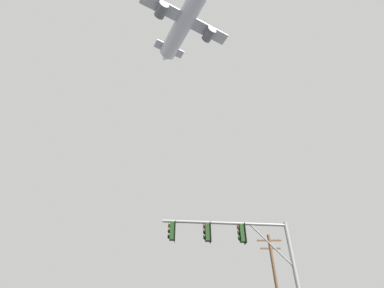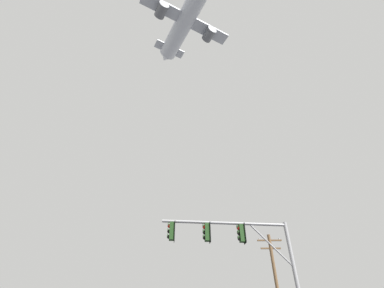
# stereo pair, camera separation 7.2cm
# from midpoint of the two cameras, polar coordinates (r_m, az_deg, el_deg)

# --- Properties ---
(signal_pole_near) EXTENTS (6.83, 1.00, 6.48)m
(signal_pole_near) POSITION_cam_midpoint_polar(r_m,az_deg,el_deg) (14.82, 10.61, -21.28)
(signal_pole_near) COLOR gray
(signal_pole_near) RESTS_ON ground
(utility_pole) EXTENTS (2.20, 0.28, 8.80)m
(utility_pole) POSITION_cam_midpoint_polar(r_m,az_deg,el_deg) (25.89, 17.92, -26.96)
(utility_pole) COLOR brown
(utility_pole) RESTS_ON ground
(airplane) EXTENTS (18.07, 23.41, 6.84)m
(airplane) POSITION_cam_midpoint_polar(r_m,az_deg,el_deg) (59.63, -0.90, 25.88)
(airplane) COLOR #B7BCC6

